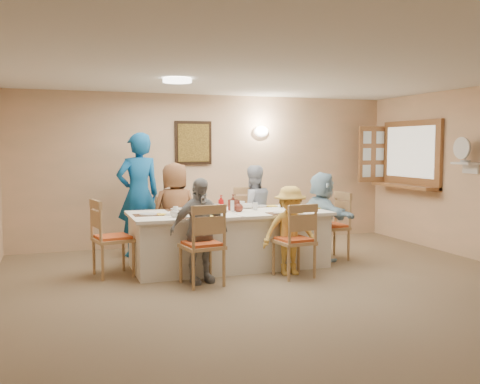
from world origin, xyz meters
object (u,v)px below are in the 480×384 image
object	(u,v)px
serving_hatch	(411,155)
chair_left_end	(113,237)
desk_fan	(464,153)
chair_front_left	(202,244)
chair_back_right	(250,220)
diner_back_right	(253,210)
diner_front_left	(199,230)
diner_front_right	(290,231)
chair_right_end	(330,226)
condiment_ketchup	(221,203)
chair_front_right	(294,240)
diner_right_end	(322,216)
dining_table	(229,239)
caregiver	(139,195)
chair_back_left	(173,227)
diner_back_left	(175,211)

from	to	relation	value
serving_hatch	chair_left_end	world-z (taller)	serving_hatch
desk_fan	chair_front_left	world-z (taller)	desk_fan
chair_back_right	diner_back_right	xyz separation A→B (m)	(0.00, -0.12, 0.17)
diner_front_left	diner_front_right	world-z (taller)	diner_front_left
serving_hatch	diner_front_right	bearing A→B (deg)	-154.05
chair_right_end	condiment_ketchup	size ratio (longest dim) A/B	4.37
chair_back_right	chair_left_end	xyz separation A→B (m)	(-2.15, -0.80, -0.01)
diner_front_left	chair_front_left	bearing A→B (deg)	-99.92
serving_hatch	chair_front_right	bearing A→B (deg)	-152.14
diner_front_right	condiment_ketchup	distance (m)	1.06
chair_left_end	diner_back_right	world-z (taller)	diner_back_right
chair_left_end	diner_right_end	world-z (taller)	diner_right_end
chair_front_right	chair_right_end	size ratio (longest dim) A/B	0.96
serving_hatch	condiment_ketchup	size ratio (longest dim) A/B	6.66
chair_front_left	chair_front_right	world-z (taller)	chair_front_left
chair_left_end	dining_table	bearing A→B (deg)	-101.50
serving_hatch	caregiver	size ratio (longest dim) A/B	0.81
diner_front_left	desk_fan	bearing A→B (deg)	-9.25
chair_left_end	chair_front_left	bearing A→B (deg)	-141.60
chair_back_left	chair_left_end	bearing A→B (deg)	-150.74
desk_fan	diner_front_right	distance (m)	2.93
desk_fan	chair_back_right	xyz separation A→B (m)	(-2.76, 1.43, -1.04)
diner_front_right	caregiver	distance (m)	2.49
dining_table	diner_right_end	bearing A→B (deg)	0.00
chair_back_left	condiment_ketchup	bearing A→B (deg)	-66.87
chair_left_end	caregiver	distance (m)	1.33
caregiver	condiment_ketchup	size ratio (longest dim) A/B	8.21
serving_hatch	diner_back_right	world-z (taller)	serving_hatch
chair_back_left	chair_front_left	xyz separation A→B (m)	(-0.00, -1.60, 0.04)
chair_back_right	chair_left_end	world-z (taller)	chair_back_right
desk_fan	condiment_ketchup	distance (m)	3.59
diner_front_right	serving_hatch	bearing A→B (deg)	30.75
diner_right_end	diner_back_left	bearing A→B (deg)	68.42
diner_back_right	diner_front_right	bearing A→B (deg)	88.58
chair_back_right	chair_front_right	size ratio (longest dim) A/B	1.07
chair_right_end	condiment_ketchup	xyz separation A→B (m)	(-1.65, 0.05, 0.38)
dining_table	diner_front_left	world-z (taller)	diner_front_left
chair_front_right	diner_right_end	xyz separation A→B (m)	(0.82, 0.80, 0.17)
diner_right_end	caregiver	distance (m)	2.74
chair_back_left	diner_front_left	distance (m)	1.49
chair_front_right	diner_right_end	world-z (taller)	diner_right_end
chair_front_left	caregiver	xyz separation A→B (m)	(-0.45, 1.95, 0.43)
chair_front_right	diner_front_left	xyz separation A→B (m)	(-1.20, 0.12, 0.16)
caregiver	dining_table	bearing A→B (deg)	119.73
diner_front_right	diner_front_left	bearing A→B (deg)	-175.21
chair_back_right	chair_right_end	bearing A→B (deg)	-30.52
chair_back_left	caregiver	size ratio (longest dim) A/B	0.49
diner_back_right	chair_front_right	bearing A→B (deg)	88.58
diner_back_left	diner_right_end	xyz separation A→B (m)	(2.02, -0.68, -0.07)
chair_back_right	serving_hatch	bearing A→B (deg)	7.91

